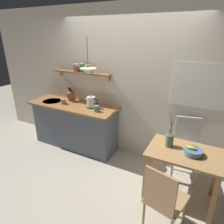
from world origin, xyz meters
The scene contains 14 objects.
ground_plane centered at (0.00, 0.00, 0.00)m, with size 14.00×14.00×0.00m, color #BCB29E.
back_wall centered at (0.21, 0.65, 1.35)m, with size 6.80×0.11×2.70m.
kitchen_counter centered at (-1.00, 0.32, 0.47)m, with size 1.83×0.63×0.92m.
wall_shelf centered at (-0.90, 0.49, 1.57)m, with size 1.24×0.20×0.29m.
dining_table centered at (1.19, -0.14, 0.63)m, with size 0.95×0.64×0.77m.
dining_chair_near centered at (1.10, -0.82, 0.52)m, with size 0.49×0.51×0.94m.
dining_chair_far centered at (1.15, 0.42, 0.55)m, with size 0.50×0.47×1.00m.
fruit_bowl centered at (1.29, -0.16, 0.81)m, with size 0.23×0.23×0.12m.
twig_vase centered at (0.97, -0.10, 0.86)m, with size 0.11×0.11×0.53m.
electric_kettle centered at (-0.58, 0.34, 1.03)m, with size 0.26×0.18×0.23m.
knife_block centered at (-1.16, 0.47, 1.04)m, with size 0.10×0.18×0.29m.
coffee_mug_by_sink centered at (-1.18, 0.25, 0.97)m, with size 0.13×0.09×0.09m.
coffee_mug_spare centered at (-0.39, 0.21, 0.98)m, with size 0.14×0.10×0.11m.
pendant_lamp centered at (-0.57, 0.27, 1.61)m, with size 0.29×0.29×0.62m.
Camera 1 is at (1.37, -2.55, 2.22)m, focal length 31.56 mm.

